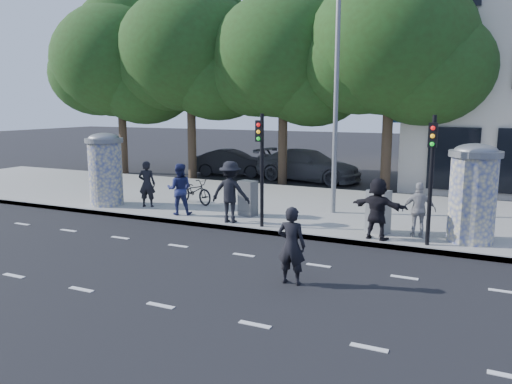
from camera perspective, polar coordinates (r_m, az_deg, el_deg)
The scene contains 25 objects.
ground at distance 11.71m, azimuth -4.48°, elevation -9.04°, with size 120.00×120.00×0.00m, color black.
sidewalk at distance 18.36m, azimuth 7.08°, elevation -1.86°, with size 40.00×8.00×0.15m, color gray.
curb at distance 14.74m, azimuth 2.32°, elevation -4.72°, with size 40.00×0.10×0.16m, color slate.
lane_dash_near at distance 9.98m, azimuth -10.85°, elevation -12.63°, with size 32.00×0.12×0.01m, color silver.
lane_dash_far at distance 12.88m, azimuth -1.40°, elevation -7.22°, with size 32.00×0.12×0.01m, color silver.
ad_column_left at distance 19.11m, azimuth -16.84°, elevation 2.70°, with size 1.36×1.36×2.65m.
ad_column_right at distance 14.50m, azimuth 23.55°, elevation 0.12°, with size 1.36×1.36×2.65m.
traffic_pole_near at distance 14.81m, azimuth 0.60°, elevation 3.84°, with size 0.22×0.31×3.40m.
traffic_pole_far at distance 13.57m, azimuth 19.42°, elevation 2.72°, with size 0.22×0.31×3.40m.
street_lamp at distance 16.95m, azimuth 9.14°, elevation 13.17°, with size 0.25×0.93×8.00m.
tree_far_left at distance 28.92m, azimuth -15.33°, elevation 14.32°, with size 7.20×7.20×9.26m.
tree_mid_left at distance 26.31m, azimuth -7.56°, elevation 15.73°, with size 7.20×7.20×9.57m.
tree_near_left at distance 24.17m, azimuth 3.16°, elevation 15.28°, with size 6.80×6.80×8.97m.
tree_center at distance 22.42m, azimuth 15.20°, elevation 16.02°, with size 7.00×7.00×9.30m.
ped_b at distance 18.42m, azimuth -12.35°, elevation 0.90°, with size 0.61×0.40×1.67m, color black.
ped_c at distance 16.91m, azimuth -8.74°, elevation 0.32°, with size 0.84×0.65×1.73m, color navy.
ped_d at distance 15.60m, azimuth -2.93°, elevation 0.01°, with size 1.25×0.72×1.93m, color black.
ped_e at distance 14.56m, azimuth 18.13°, elevation -1.97°, with size 0.91×0.52×1.55m, color #9F9EA1.
ped_f at distance 14.03m, azimuth 13.72°, elevation -1.85°, with size 1.59×0.57×1.71m, color black.
man_road at distance 10.70m, azimuth 4.07°, elevation -6.12°, with size 0.62×0.41×1.69m, color black.
bicycle at distance 18.78m, azimuth -7.06°, elevation 0.16°, with size 1.86×0.65×0.98m, color black.
cabinet_left at distance 16.58m, azimuth -0.94°, elevation -0.72°, with size 0.56×0.41×1.18m, color #5C5E60.
cabinet_right at distance 14.75m, azimuth 13.80°, elevation -2.20°, with size 0.60×0.44×1.25m, color gray.
car_mid at distance 27.13m, azimuth -2.73°, elevation 3.36°, with size 4.27×1.49×1.41m, color black.
car_right at distance 25.35m, azimuth 5.96°, elevation 3.05°, with size 5.45×2.22×1.58m, color #4D4E54.
Camera 1 is at (5.48, -9.62, 3.80)m, focal length 35.00 mm.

